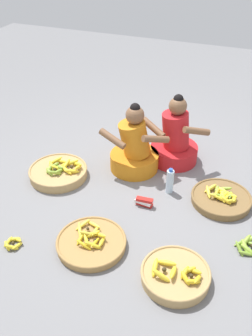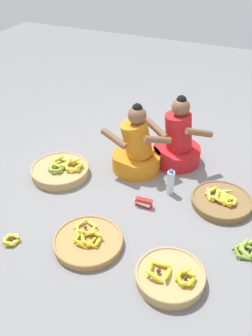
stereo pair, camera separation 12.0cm
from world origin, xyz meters
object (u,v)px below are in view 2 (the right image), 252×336
at_px(banana_basket_near_vendor, 170,276).
at_px(loose_bananas_near_bicycle, 11,240).
at_px(loose_bananas_back_left, 248,250).
at_px(banana_basket_mid_right, 60,170).
at_px(banana_basket_front_center, 222,201).
at_px(banana_basket_front_left, 88,241).
at_px(packet_carton_stack, 143,202).
at_px(water_bottle, 170,182).
at_px(vendor_woman_front, 136,149).
at_px(vendor_woman_behind, 178,142).

distance_m(banana_basket_near_vendor, loose_bananas_near_bicycle, 1.37).
height_order(loose_bananas_back_left, loose_bananas_near_bicycle, loose_bananas_back_left).
relative_size(banana_basket_mid_right, banana_basket_front_center, 1.06).
relative_size(banana_basket_mid_right, banana_basket_front_left, 1.03).
bearing_deg(loose_bananas_back_left, banana_basket_near_vendor, -133.30).
relative_size(loose_bananas_back_left, packet_carton_stack, 1.51).
bearing_deg(water_bottle, packet_carton_stack, -119.24).
bearing_deg(banana_basket_front_left, banana_basket_near_vendor, -6.20).
distance_m(vendor_woman_front, water_bottle, 0.55).
relative_size(banana_basket_front_left, loose_bananas_near_bicycle, 3.43).
relative_size(banana_basket_mid_right, loose_bananas_back_left, 2.29).
bearing_deg(loose_bananas_back_left, loose_bananas_near_bicycle, -159.75).
bearing_deg(packet_carton_stack, banana_basket_near_vendor, -55.33).
distance_m(water_bottle, packet_carton_stack, 0.35).
distance_m(banana_basket_near_vendor, banana_basket_front_left, 0.75).
relative_size(vendor_woman_front, water_bottle, 2.79).
height_order(vendor_woman_front, loose_bananas_back_left, vendor_woman_front).
xyz_separation_m(banana_basket_front_center, loose_bananas_back_left, (0.33, -0.52, -0.02)).
relative_size(vendor_woman_front, banana_basket_front_center, 1.33).
bearing_deg(water_bottle, vendor_woman_front, 151.21).
height_order(banana_basket_near_vendor, banana_basket_front_left, banana_basket_near_vendor).
bearing_deg(packet_carton_stack, loose_bananas_back_left, -10.98).
distance_m(banana_basket_front_left, loose_bananas_back_left, 1.33).
xyz_separation_m(vendor_woman_front, banana_basket_mid_right, (-0.69, -0.43, -0.18)).
relative_size(vendor_woman_behind, packet_carton_stack, 4.47).
height_order(vendor_woman_behind, banana_basket_front_center, vendor_woman_behind).
distance_m(banana_basket_mid_right, loose_bananas_back_left, 2.02).
distance_m(vendor_woman_front, banana_basket_front_left, 1.22).
distance_m(banana_basket_mid_right, banana_basket_front_center, 1.68).
height_order(banana_basket_mid_right, water_bottle, water_bottle).
relative_size(banana_basket_front_left, packet_carton_stack, 3.34).
distance_m(banana_basket_near_vendor, loose_bananas_back_left, 0.73).
height_order(banana_basket_front_left, packet_carton_stack, banana_basket_front_left).
height_order(loose_bananas_back_left, water_bottle, water_bottle).
height_order(water_bottle, packet_carton_stack, water_bottle).
xyz_separation_m(loose_bananas_back_left, water_bottle, (-0.84, 0.49, 0.10)).
distance_m(vendor_woman_behind, banana_basket_mid_right, 1.29).
bearing_deg(banana_basket_front_center, vendor_woman_behind, 139.14).
bearing_deg(vendor_woman_behind, packet_carton_stack, -93.48).
bearing_deg(banana_basket_mid_right, loose_bananas_near_bicycle, -82.64).
distance_m(banana_basket_mid_right, banana_basket_front_left, 1.07).
xyz_separation_m(loose_bananas_near_bicycle, water_bottle, (1.03, 1.18, 0.10)).
xyz_separation_m(vendor_woman_behind, packet_carton_stack, (-0.05, -0.86, -0.21)).
bearing_deg(banana_basket_mid_right, banana_basket_front_left, -45.67).
bearing_deg(loose_bananas_back_left, vendor_woman_behind, 132.14).
bearing_deg(loose_bananas_near_bicycle, water_bottle, 48.97).
bearing_deg(vendor_woman_behind, water_bottle, -78.70).
distance_m(vendor_woman_front, banana_basket_near_vendor, 1.52).
xyz_separation_m(vendor_woman_front, banana_basket_near_vendor, (0.81, -1.28, -0.19)).
distance_m(banana_basket_near_vendor, packet_carton_stack, 0.89).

